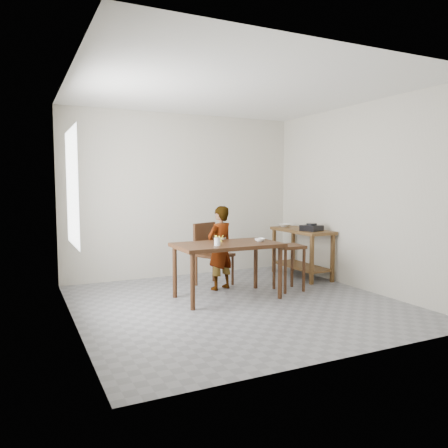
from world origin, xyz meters
name	(u,v)px	position (x,y,z in m)	size (l,w,h in m)	color
floor	(237,305)	(0.00, 0.00, -0.02)	(4.00, 4.00, 0.04)	slate
ceiling	(238,88)	(0.00, 0.00, 2.72)	(4.00, 4.00, 0.04)	white
wall_back	(182,196)	(0.00, 2.02, 1.35)	(4.00, 0.04, 2.70)	beige
wall_front	(347,206)	(0.00, -2.02, 1.35)	(4.00, 0.04, 2.70)	beige
wall_left	(70,202)	(-2.02, 0.00, 1.35)	(0.04, 4.00, 2.70)	beige
wall_right	(360,197)	(2.02, 0.00, 1.35)	(0.04, 4.00, 2.70)	beige
window_pane	(72,188)	(-1.97, 0.20, 1.50)	(0.02, 1.10, 1.30)	white
dining_table	(227,271)	(0.00, 0.30, 0.38)	(1.40, 0.80, 0.75)	#3A2010
prep_counter	(302,253)	(1.72, 1.00, 0.40)	(0.50, 1.20, 0.80)	#56391B
child	(220,248)	(0.13, 0.80, 0.61)	(0.45, 0.29, 1.22)	silver
dining_chair	(214,255)	(0.16, 1.07, 0.47)	(0.46, 0.46, 0.95)	#3A2010
stool	(289,268)	(1.00, 0.31, 0.33)	(0.38, 0.38, 0.66)	#3A2010
glass_tumbler	(217,242)	(-0.21, 0.16, 0.80)	(0.08, 0.08, 0.10)	white
small_bowl	(260,240)	(0.48, 0.26, 0.77)	(0.14, 0.14, 0.05)	white
banana	(219,239)	(-0.02, 0.50, 0.78)	(0.17, 0.12, 0.06)	#ECC44B
serving_bowl	(285,225)	(1.67, 1.44, 0.83)	(0.21, 0.21, 0.05)	white
gas_burner	(311,228)	(1.69, 0.70, 0.85)	(0.28, 0.28, 0.09)	black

